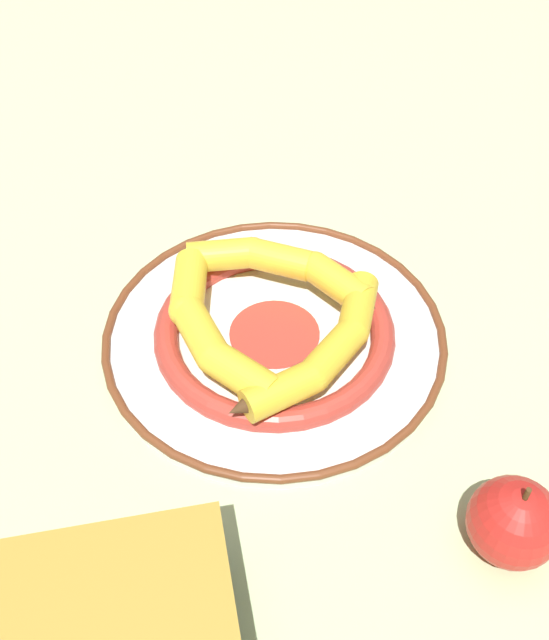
{
  "coord_description": "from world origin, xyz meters",
  "views": [
    {
      "loc": [
        0.46,
        0.09,
        0.54
      ],
      "look_at": [
        -0.01,
        0.01,
        0.03
      ],
      "focal_mm": 42.0,
      "sensor_mm": 36.0,
      "label": 1
    }
  ],
  "objects": [
    {
      "name": "ground_plane",
      "position": [
        0.0,
        0.0,
        0.0
      ],
      "size": [
        2.8,
        2.8,
        0.0
      ],
      "primitive_type": "plane",
      "color": "#B2C693"
    },
    {
      "name": "decorative_bowl",
      "position": [
        -0.01,
        0.01,
        0.01
      ],
      "size": [
        0.33,
        0.33,
        0.03
      ],
      "color": "white",
      "rests_on": "ground_plane"
    },
    {
      "name": "banana_a",
      "position": [
        -0.08,
        0.01,
        0.05
      ],
      "size": [
        0.08,
        0.2,
        0.03
      ],
      "rotation": [
        0.0,
        0.0,
        4.54
      ],
      "color": "yellow",
      "rests_on": "decorative_bowl"
    },
    {
      "name": "banana_c",
      "position": [
        0.03,
        0.06,
        0.05
      ],
      "size": [
        0.19,
        0.12,
        0.03
      ],
      "rotation": [
        0.0,
        0.0,
        8.96
      ],
      "color": "gold",
      "rests_on": "decorative_bowl"
    },
    {
      "name": "banana_b",
      "position": [
        0.02,
        -0.05,
        0.05
      ],
      "size": [
        0.18,
        0.13,
        0.03
      ],
      "rotation": [
        0.0,
        0.0,
        6.9
      ],
      "color": "yellow",
      "rests_on": "decorative_bowl"
    },
    {
      "name": "apple",
      "position": [
        0.16,
        0.22,
        0.04
      ],
      "size": [
        0.07,
        0.07,
        0.08
      ],
      "color": "red",
      "rests_on": "ground_plane"
    }
  ]
}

